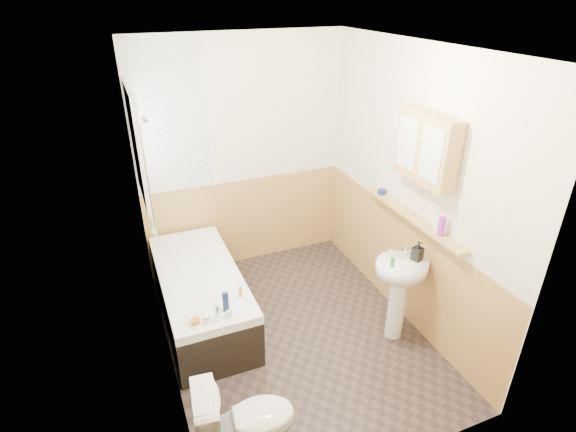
{
  "coord_description": "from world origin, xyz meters",
  "views": [
    {
      "loc": [
        -1.26,
        -2.94,
        2.87
      ],
      "look_at": [
        0.0,
        0.15,
        1.15
      ],
      "focal_mm": 28.0,
      "sensor_mm": 36.0,
      "label": 1
    }
  ],
  "objects_px": {
    "pine_shelf": "(412,217)",
    "sink": "(400,283)",
    "bathtub": "(201,295)",
    "medicine_cabinet": "(426,148)",
    "toilet": "(246,422)"
  },
  "relations": [
    {
      "from": "bathtub",
      "to": "sink",
      "type": "height_order",
      "value": "sink"
    },
    {
      "from": "toilet",
      "to": "sink",
      "type": "bearing_deg",
      "value": -61.83
    },
    {
      "from": "toilet",
      "to": "sink",
      "type": "distance_m",
      "value": 1.74
    },
    {
      "from": "pine_shelf",
      "to": "medicine_cabinet",
      "type": "xyz_separation_m",
      "value": [
        -0.03,
        -0.09,
        0.66
      ]
    },
    {
      "from": "toilet",
      "to": "medicine_cabinet",
      "type": "relative_size",
      "value": 1.09
    },
    {
      "from": "medicine_cabinet",
      "to": "toilet",
      "type": "bearing_deg",
      "value": -156.83
    },
    {
      "from": "sink",
      "to": "pine_shelf",
      "type": "xyz_separation_m",
      "value": [
        0.2,
        0.2,
        0.51
      ]
    },
    {
      "from": "sink",
      "to": "medicine_cabinet",
      "type": "distance_m",
      "value": 1.18
    },
    {
      "from": "pine_shelf",
      "to": "medicine_cabinet",
      "type": "bearing_deg",
      "value": -107.92
    },
    {
      "from": "bathtub",
      "to": "pine_shelf",
      "type": "distance_m",
      "value": 2.06
    },
    {
      "from": "bathtub",
      "to": "pine_shelf",
      "type": "xyz_separation_m",
      "value": [
        1.77,
        -0.68,
        0.8
      ]
    },
    {
      "from": "sink",
      "to": "bathtub",
      "type": "bearing_deg",
      "value": 144.36
    },
    {
      "from": "sink",
      "to": "toilet",
      "type": "bearing_deg",
      "value": -164.45
    },
    {
      "from": "pine_shelf",
      "to": "sink",
      "type": "bearing_deg",
      "value": -134.35
    },
    {
      "from": "sink",
      "to": "medicine_cabinet",
      "type": "height_order",
      "value": "medicine_cabinet"
    }
  ]
}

